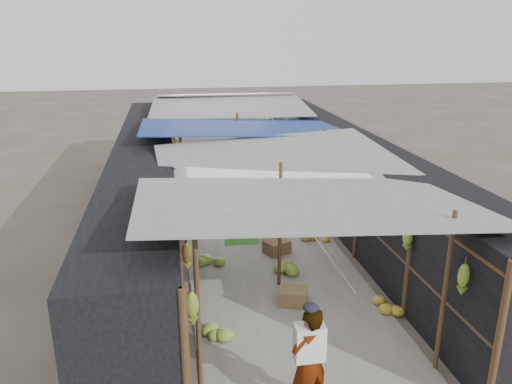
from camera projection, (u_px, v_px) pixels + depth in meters
ground at (323, 382)px, 7.40m from camera, size 80.00×80.00×0.00m
aisle_slab at (251, 223)px, 13.49m from camera, size 3.60×16.00×0.02m
stall_left at (146, 188)px, 12.69m from camera, size 1.40×15.00×2.30m
stall_right at (349, 178)px, 13.58m from camera, size 1.40×15.00×2.30m
crate_near at (293, 297)px, 9.45m from camera, size 0.65×0.58×0.32m
crate_mid at (277, 247)px, 11.61m from camera, size 0.67×0.62×0.32m
crate_back at (195, 181)px, 16.86m from camera, size 0.45×0.38×0.26m
black_basin at (279, 175)px, 17.58m from camera, size 0.66×0.66×0.20m
vendor_elderly at (309, 361)px, 6.63m from camera, size 0.68×0.59×1.59m
shopper_blue at (265, 206)px, 12.15m from camera, size 1.04×0.92×1.78m
vendor_seated at (295, 194)px, 14.28m from camera, size 0.56×0.73×1.00m
market_canopy at (250, 133)px, 13.06m from camera, size 5.62×15.20×2.77m
hanging_bananas at (254, 168)px, 12.74m from camera, size 3.95×13.81×0.84m
floor_bananas at (252, 222)px, 13.13m from camera, size 3.68×10.52×0.36m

